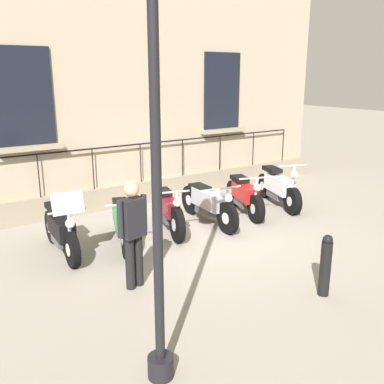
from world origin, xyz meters
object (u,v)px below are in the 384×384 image
(motorcycle_black, at_px, (61,231))
(motorcycle_maroon, at_px, (168,212))
(motorcycle_silver, at_px, (208,203))
(motorcycle_red, at_px, (245,196))
(lamppost, at_px, (153,33))
(pedestrian_standing, at_px, (133,229))
(motorcycle_white, at_px, (278,188))
(motorcycle_green, at_px, (123,222))
(bollard, at_px, (325,265))

(motorcycle_black, distance_m, motorcycle_maroon, 2.17)
(motorcycle_silver, distance_m, motorcycle_red, 1.10)
(lamppost, bearing_deg, pedestrian_standing, 160.78)
(motorcycle_white, distance_m, pedestrian_standing, 5.14)
(motorcycle_green, relative_size, lamppost, 0.41)
(motorcycle_green, bearing_deg, motorcycle_red, 92.24)
(motorcycle_maroon, bearing_deg, motorcycle_green, -84.61)
(motorcycle_black, relative_size, motorcycle_red, 1.01)
(lamppost, distance_m, bollard, 4.14)
(motorcycle_black, height_order, motorcycle_red, motorcycle_black)
(motorcycle_green, height_order, bollard, motorcycle_green)
(bollard, bearing_deg, motorcycle_white, 143.65)
(motorcycle_red, xyz_separation_m, motorcycle_white, (-0.01, 1.08, 0.02))
(motorcycle_silver, relative_size, pedestrian_standing, 1.31)
(motorcycle_black, relative_size, pedestrian_standing, 1.17)
(motorcycle_maroon, bearing_deg, lamppost, -32.10)
(lamppost, bearing_deg, bollard, 93.95)
(motorcycle_red, distance_m, bollard, 3.88)
(motorcycle_black, xyz_separation_m, motorcycle_silver, (0.12, 3.13, 0.02))
(motorcycle_silver, bearing_deg, motorcycle_green, -88.84)
(motorcycle_silver, distance_m, bollard, 3.50)
(motorcycle_red, xyz_separation_m, pedestrian_standing, (1.79, -3.71, 0.51))
(motorcycle_silver, relative_size, lamppost, 0.45)
(motorcycle_silver, bearing_deg, pedestrian_standing, -56.90)
(motorcycle_white, bearing_deg, motorcycle_red, -89.43)
(motorcycle_maroon, height_order, motorcycle_silver, motorcycle_maroon)
(motorcycle_maroon, bearing_deg, motorcycle_black, -91.60)
(motorcycle_maroon, bearing_deg, pedestrian_standing, -43.16)
(pedestrian_standing, bearing_deg, motorcycle_maroon, 136.84)
(motorcycle_maroon, relative_size, bollard, 2.05)
(motorcycle_white, xyz_separation_m, pedestrian_standing, (1.80, -4.79, 0.49))
(motorcycle_black, bearing_deg, motorcycle_maroon, 88.40)
(motorcycle_red, bearing_deg, motorcycle_silver, -85.76)
(motorcycle_red, relative_size, pedestrian_standing, 1.16)
(lamppost, bearing_deg, motorcycle_silver, 138.03)
(motorcycle_green, height_order, lamppost, lamppost)
(lamppost, relative_size, bollard, 5.11)
(motorcycle_green, distance_m, motorcycle_maroon, 1.07)
(bollard, height_order, pedestrian_standing, pedestrian_standing)
(motorcycle_silver, height_order, motorcycle_red, motorcycle_red)
(motorcycle_black, bearing_deg, pedestrian_standing, 15.82)
(motorcycle_black, distance_m, motorcycle_silver, 3.14)
(motorcycle_red, bearing_deg, motorcycle_white, 90.57)
(motorcycle_green, relative_size, bollard, 2.07)
(motorcycle_red, height_order, bollard, motorcycle_red)
(motorcycle_silver, bearing_deg, lamppost, -41.97)
(lamppost, height_order, pedestrian_standing, lamppost)
(motorcycle_maroon, xyz_separation_m, pedestrian_standing, (1.77, -1.66, 0.51))
(motorcycle_green, relative_size, motorcycle_red, 1.02)
(bollard, distance_m, pedestrian_standing, 2.83)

